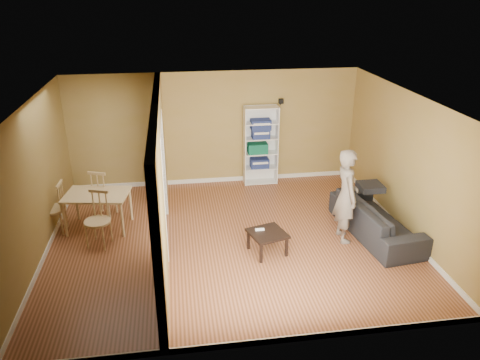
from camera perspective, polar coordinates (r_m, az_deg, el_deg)
name	(u,v)px	position (r m, az deg, el deg)	size (l,w,h in m)	color
room_shell	(230,175)	(8.09, -1.19, 0.67)	(6.50, 6.50, 6.50)	#9C5D41
partition	(160,178)	(8.04, -9.70, 0.19)	(0.22, 5.50, 2.60)	olive
wall_speaker	(281,101)	(10.70, 5.02, 9.55)	(0.10, 0.10, 0.10)	black
sofa	(377,214)	(9.02, 16.32, -3.99)	(0.95, 2.22, 0.84)	black
person	(347,188)	(8.47, 12.91, -0.95)	(0.58, 0.74, 2.04)	slate
bookshelf	(260,145)	(10.79, 2.49, 4.29)	(0.77, 0.34, 1.83)	white
paper_box_navy_a	(259,163)	(10.88, 2.39, 2.11)	(0.42, 0.27, 0.22)	navy
paper_box_teal	(257,148)	(10.75, 2.14, 3.92)	(0.45, 0.29, 0.23)	#0C6046
paper_box_navy_b	(261,134)	(10.65, 2.53, 5.68)	(0.40, 0.26, 0.20)	navy
paper_box_navy_c	(261,123)	(10.58, 2.53, 6.92)	(0.44, 0.29, 0.23)	#141E4C
coffee_table	(267,235)	(8.15, 3.36, -6.76)	(0.59, 0.59, 0.39)	black
game_controller	(260,229)	(8.17, 2.42, -6.05)	(0.16, 0.04, 0.03)	white
dining_table	(97,197)	(9.18, -17.05, -2.05)	(1.16, 0.77, 0.72)	#D1B57F
chair_left	(53,208)	(9.38, -21.82, -3.15)	(0.46, 0.46, 1.00)	tan
chair_near	(97,220)	(8.64, -17.03, -4.68)	(0.46, 0.46, 1.01)	tan
chair_far	(104,192)	(9.69, -16.29, -1.46)	(0.47, 0.47, 1.02)	tan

